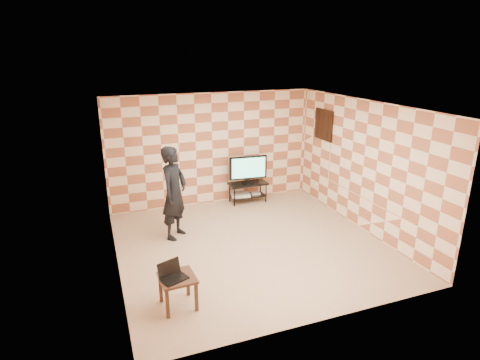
# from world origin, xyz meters

# --- Properties ---
(floor) EXTENTS (5.00, 5.00, 0.00)m
(floor) POSITION_xyz_m (0.00, 0.00, 0.00)
(floor) COLOR tan
(floor) RESTS_ON ground
(wall_back) EXTENTS (5.00, 0.02, 2.70)m
(wall_back) POSITION_xyz_m (0.00, 2.50, 1.35)
(wall_back) COLOR beige
(wall_back) RESTS_ON ground
(wall_front) EXTENTS (5.00, 0.02, 2.70)m
(wall_front) POSITION_xyz_m (0.00, -2.50, 1.35)
(wall_front) COLOR beige
(wall_front) RESTS_ON ground
(wall_left) EXTENTS (0.02, 5.00, 2.70)m
(wall_left) POSITION_xyz_m (-2.50, 0.00, 1.35)
(wall_left) COLOR beige
(wall_left) RESTS_ON ground
(wall_right) EXTENTS (0.02, 5.00, 2.70)m
(wall_right) POSITION_xyz_m (2.50, 0.00, 1.35)
(wall_right) COLOR beige
(wall_right) RESTS_ON ground
(ceiling) EXTENTS (5.00, 5.00, 0.02)m
(ceiling) POSITION_xyz_m (0.00, 0.00, 2.70)
(ceiling) COLOR white
(ceiling) RESTS_ON wall_back
(wall_art) EXTENTS (0.04, 0.72, 0.72)m
(wall_art) POSITION_xyz_m (2.47, 1.55, 1.95)
(wall_art) COLOR black
(wall_art) RESTS_ON wall_right
(tv_stand) EXTENTS (0.95, 0.43, 0.50)m
(tv_stand) POSITION_xyz_m (0.80, 2.17, 0.36)
(tv_stand) COLOR black
(tv_stand) RESTS_ON floor
(tv) EXTENTS (0.94, 0.20, 0.68)m
(tv) POSITION_xyz_m (0.80, 2.17, 0.88)
(tv) COLOR black
(tv) RESTS_ON tv_stand
(dvd_player) EXTENTS (0.50, 0.40, 0.08)m
(dvd_player) POSITION_xyz_m (0.61, 2.18, 0.21)
(dvd_player) COLOR silver
(dvd_player) RESTS_ON tv_stand
(game_console) EXTENTS (0.23, 0.18, 0.05)m
(game_console) POSITION_xyz_m (1.01, 2.18, 0.20)
(game_console) COLOR silver
(game_console) RESTS_ON tv_stand
(side_table) EXTENTS (0.53, 0.53, 0.50)m
(side_table) POSITION_xyz_m (-1.75, -1.45, 0.41)
(side_table) COLOR #341B12
(side_table) RESTS_ON floor
(laptop) EXTENTS (0.44, 0.40, 0.24)m
(laptop) POSITION_xyz_m (-1.82, -1.46, 0.55)
(laptop) COLOR black
(laptop) RESTS_ON side_table
(person) EXTENTS (0.79, 0.81, 1.88)m
(person) POSITION_xyz_m (-1.29, 0.88, 0.94)
(person) COLOR black
(person) RESTS_ON floor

